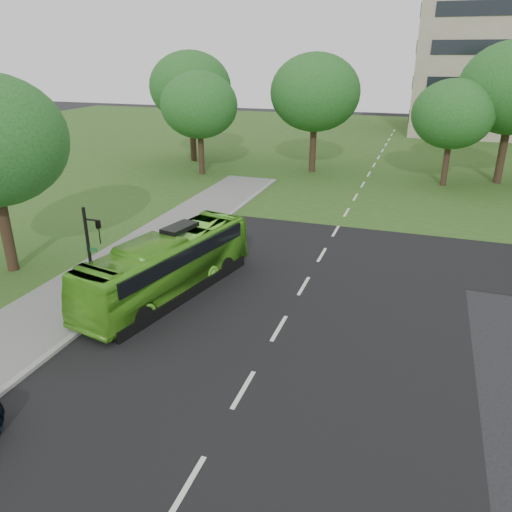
{
  "coord_description": "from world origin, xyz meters",
  "views": [
    {
      "loc": [
        4.57,
        -14.18,
        9.88
      ],
      "look_at": [
        -1.98,
        5.04,
        1.6
      ],
      "focal_mm": 35.0,
      "sensor_mm": 36.0,
      "label": 1
    }
  ],
  "objects_px": {
    "tree_park_b": "(315,93)",
    "bus": "(168,265)",
    "tree_park_c": "(453,114)",
    "tree_park_a": "(199,105)",
    "tree_park_f": "(191,87)",
    "traffic_light": "(93,255)"
  },
  "relations": [
    {
      "from": "tree_park_b",
      "to": "tree_park_c",
      "type": "distance_m",
      "value": 11.3
    },
    {
      "from": "tree_park_a",
      "to": "tree_park_c",
      "type": "relative_size",
      "value": 1.05
    },
    {
      "from": "tree_park_b",
      "to": "tree_park_c",
      "type": "height_order",
      "value": "tree_park_b"
    },
    {
      "from": "tree_park_b",
      "to": "bus",
      "type": "relative_size",
      "value": 1.04
    },
    {
      "from": "tree_park_c",
      "to": "traffic_light",
      "type": "bearing_deg",
      "value": -115.75
    },
    {
      "from": "traffic_light",
      "to": "tree_park_c",
      "type": "bearing_deg",
      "value": 74.23
    },
    {
      "from": "tree_park_f",
      "to": "bus",
      "type": "relative_size",
      "value": 1.06
    },
    {
      "from": "tree_park_c",
      "to": "traffic_light",
      "type": "height_order",
      "value": "tree_park_c"
    },
    {
      "from": "tree_park_b",
      "to": "traffic_light",
      "type": "height_order",
      "value": "tree_park_b"
    },
    {
      "from": "tree_park_a",
      "to": "tree_park_c",
      "type": "distance_m",
      "value": 20.23
    },
    {
      "from": "tree_park_a",
      "to": "tree_park_f",
      "type": "xyz_separation_m",
      "value": [
        -3.16,
        5.01,
        1.11
      ]
    },
    {
      "from": "tree_park_c",
      "to": "tree_park_f",
      "type": "height_order",
      "value": "tree_park_f"
    },
    {
      "from": "tree_park_b",
      "to": "traffic_light",
      "type": "bearing_deg",
      "value": -94.07
    },
    {
      "from": "tree_park_a",
      "to": "bus",
      "type": "xyz_separation_m",
      "value": [
        8.45,
        -21.95,
        -4.49
      ]
    },
    {
      "from": "tree_park_a",
      "to": "tree_park_b",
      "type": "relative_size",
      "value": 0.86
    },
    {
      "from": "tree_park_f",
      "to": "bus",
      "type": "xyz_separation_m",
      "value": [
        11.61,
        -26.96,
        -5.6
      ]
    },
    {
      "from": "tree_park_b",
      "to": "tree_park_f",
      "type": "height_order",
      "value": "tree_park_f"
    },
    {
      "from": "tree_park_f",
      "to": "tree_park_a",
      "type": "bearing_deg",
      "value": -57.73
    },
    {
      "from": "tree_park_a",
      "to": "traffic_light",
      "type": "height_order",
      "value": "tree_park_a"
    },
    {
      "from": "tree_park_b",
      "to": "tree_park_a",
      "type": "bearing_deg",
      "value": -155.48
    },
    {
      "from": "bus",
      "to": "tree_park_c",
      "type": "bearing_deg",
      "value": 76.39
    },
    {
      "from": "tree_park_a",
      "to": "tree_park_b",
      "type": "xyz_separation_m",
      "value": [
        8.95,
        4.08,
        0.93
      ]
    }
  ]
}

